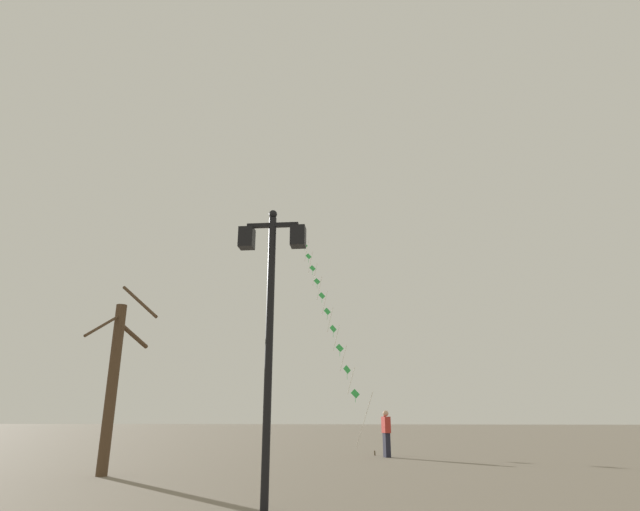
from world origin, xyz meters
name	(u,v)px	position (x,y,z in m)	size (l,w,h in m)	color
ground_plane	(365,454)	(0.00, 20.00, 0.00)	(160.00, 160.00, 0.00)	#756B5B
twin_lantern_lamp_post	(271,294)	(-1.55, 6.14, 3.66)	(1.28, 0.28, 5.32)	black
kite_train	(328,313)	(-1.98, 25.40, 7.07)	(4.63, 12.14, 13.29)	brown
kite_flyer	(386,432)	(0.84, 18.00, 0.90)	(0.37, 0.62, 1.71)	#1E1E2D
bare_tree	(114,380)	(-6.78, 10.87, 2.44)	(1.51, 2.60, 5.11)	#4C3826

